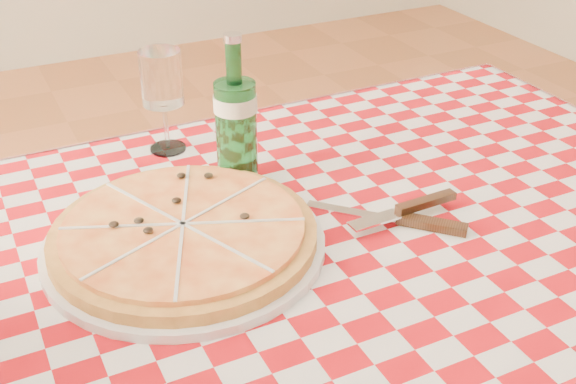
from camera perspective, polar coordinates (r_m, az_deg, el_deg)
name	(u,v)px	position (r m, az deg, el deg)	size (l,w,h in m)	color
dining_table	(320,306)	(1.02, 2.52, -8.99)	(1.20, 0.80, 0.75)	brown
tablecloth	(321,251)	(0.96, 2.65, -4.65)	(1.30, 0.90, 0.01)	#A00910
pizza_plate	(184,233)	(0.96, -8.25, -3.25)	(0.37, 0.37, 0.05)	#B77E3D
water_bottle	(236,111)	(1.07, -4.17, 6.44)	(0.07, 0.07, 0.23)	#1A682A
wine_glass	(164,102)	(1.19, -9.80, 7.04)	(0.07, 0.07, 0.17)	white
cutlery	(398,214)	(1.02, 8.66, -1.73)	(0.24, 0.20, 0.03)	silver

